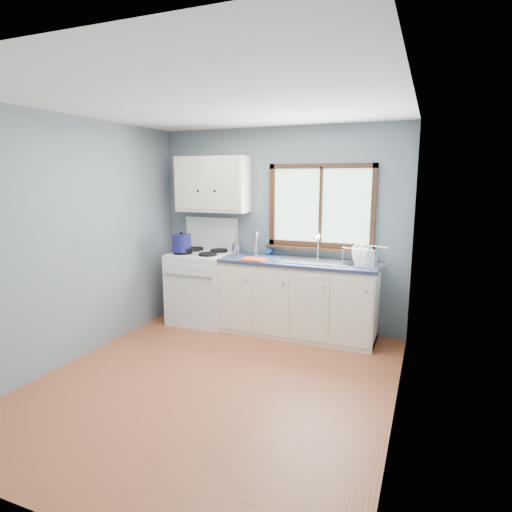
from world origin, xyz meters
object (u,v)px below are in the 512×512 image
at_px(stockpot, 182,243).
at_px(thermos, 255,244).
at_px(dish_rack, 364,260).
at_px(base_cabinets, 298,302).
at_px(skillet, 185,249).
at_px(sink, 313,266).
at_px(utensil_crock, 237,247).
at_px(gas_range, 202,285).

height_order(stockpot, thermos, thermos).
relative_size(stockpot, dish_rack, 0.58).
bearing_deg(thermos, dish_rack, -4.73).
relative_size(base_cabinets, skillet, 4.61).
distance_m(sink, thermos, 0.81).
bearing_deg(sink, skillet, -174.25).
height_order(sink, stockpot, sink).
distance_m(base_cabinets, dish_rack, 0.95).
relative_size(utensil_crock, thermos, 1.23).
bearing_deg(stockpot, base_cabinets, 7.38).
bearing_deg(gas_range, skillet, -137.53).
xyz_separation_m(stockpot, thermos, (0.89, 0.30, -0.00)).
bearing_deg(dish_rack, utensil_crock, -167.76).
bearing_deg(sink, utensil_crock, 171.55).
height_order(gas_range, dish_rack, gas_range).
relative_size(skillet, utensil_crock, 1.09).
xyz_separation_m(base_cabinets, skillet, (-1.47, -0.17, 0.58)).
distance_m(sink, utensil_crock, 1.08).
relative_size(sink, skillet, 2.09).
bearing_deg(gas_range, dish_rack, 0.32).
height_order(sink, dish_rack, sink).
distance_m(gas_range, utensil_crock, 0.68).
bearing_deg(sink, gas_range, -179.29).
xyz_separation_m(base_cabinets, sink, (0.18, -0.00, 0.45)).
bearing_deg(skillet, utensil_crock, 46.04).
xyz_separation_m(sink, stockpot, (-1.67, -0.19, 0.21)).
height_order(sink, skillet, sink).
bearing_deg(thermos, base_cabinets, -9.97).
bearing_deg(skillet, thermos, 34.34).
distance_m(utensil_crock, dish_rack, 1.65).
xyz_separation_m(gas_range, thermos, (0.71, 0.12, 0.58)).
distance_m(skillet, stockpot, 0.09).
distance_m(skillet, thermos, 0.91).
bearing_deg(thermos, sink, -7.73).
relative_size(gas_range, skillet, 3.39).
bearing_deg(base_cabinets, gas_range, -179.18).
bearing_deg(dish_rack, sink, -162.72).
relative_size(gas_range, stockpot, 4.70).
distance_m(utensil_crock, thermos, 0.30).
height_order(sink, thermos, thermos).
xyz_separation_m(gas_range, sink, (1.49, 0.02, 0.37)).
height_order(gas_range, utensil_crock, gas_range).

